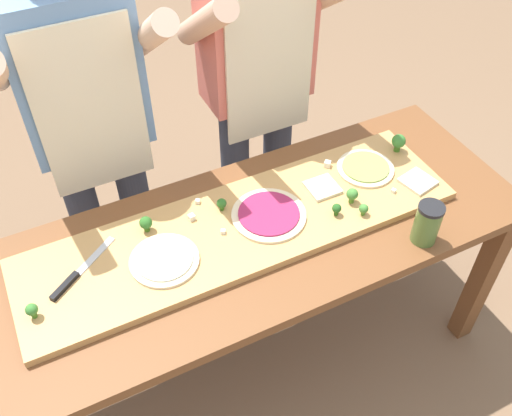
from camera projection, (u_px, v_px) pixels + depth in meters
name	position (u px, v px, depth m)	size (l,w,h in m)	color
ground_plane	(252.00, 357.00, 2.41)	(8.00, 8.00, 0.00)	brown
prep_table	(250.00, 255.00, 1.93)	(1.87, 0.69, 0.78)	brown
cutting_board	(241.00, 227.00, 1.86)	(1.45, 0.39, 0.03)	tan
chefs_knife	(75.00, 276.00, 1.69)	(0.24, 0.18, 0.02)	#B7BABF
pizza_whole_pesto_green	(365.00, 168.00, 2.03)	(0.20, 0.20, 0.02)	beige
pizza_whole_beet_magenta	(269.00, 215.00, 1.87)	(0.25, 0.25, 0.02)	beige
pizza_whole_cheese_artichoke	(164.00, 260.00, 1.74)	(0.21, 0.21, 0.02)	beige
pizza_slice_near_right	(323.00, 187.00, 1.96)	(0.10, 0.10, 0.01)	beige
pizza_slice_far_right	(418.00, 181.00, 1.98)	(0.10, 0.10, 0.01)	beige
broccoli_floret_back_mid	(352.00, 195.00, 1.90)	(0.04, 0.04, 0.06)	#487A23
broccoli_floret_front_mid	(399.00, 142.00, 2.08)	(0.05, 0.05, 0.07)	#3F7220
broccoli_floret_center_left	(32.00, 310.00, 1.58)	(0.03, 0.03, 0.05)	#3F7220
broccoli_floret_back_right	(337.00, 209.00, 1.86)	(0.03, 0.03, 0.04)	#2C5915
broccoli_floret_front_left	(146.00, 223.00, 1.81)	(0.04, 0.04, 0.06)	#366618
broccoli_floret_front_right	(222.00, 204.00, 1.88)	(0.03, 0.03, 0.05)	#366618
broccoli_floret_back_left	(364.00, 209.00, 1.86)	(0.03, 0.03, 0.04)	#487A23
cheese_crumble_a	(327.00, 164.00, 2.04)	(0.02, 0.02, 0.02)	silver
cheese_crumble_b	(394.00, 191.00, 1.95)	(0.01, 0.01, 0.01)	white
cheese_crumble_c	(198.00, 201.00, 1.91)	(0.01, 0.01, 0.01)	silver
cheese_crumble_d	(192.00, 217.00, 1.86)	(0.02, 0.02, 0.02)	silver
cheese_crumble_e	(223.00, 232.00, 1.82)	(0.01, 0.01, 0.01)	white
sauce_jar	(427.00, 223.00, 1.79)	(0.08, 0.08, 0.15)	#517033
cook_left	(89.00, 119.00, 1.93)	(0.54, 0.39, 1.67)	#333847
cook_right	(257.00, 73.00, 2.13)	(0.54, 0.39, 1.67)	#333847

